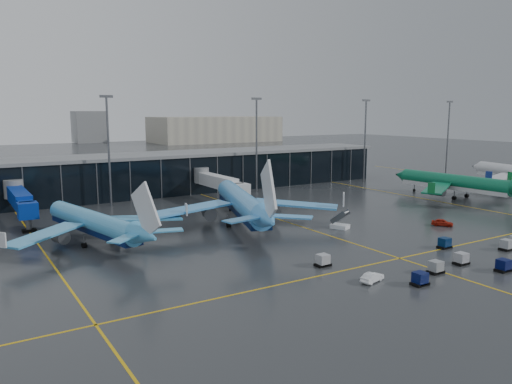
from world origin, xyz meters
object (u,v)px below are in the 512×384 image
airliner_aer_lingus (455,173)px  airliner_arkefly (92,210)px  airliner_klm_near (242,189)px  service_van_red (442,222)px  mobile_airstair (340,224)px  baggage_carts (453,257)px  service_van_white (372,277)px

airliner_aer_lingus → airliner_arkefly: bearing=174.1°
airliner_klm_near → airliner_aer_lingus: airliner_klm_near is taller
airliner_klm_near → service_van_red: (32.06, -21.77, -6.20)m
airliner_arkefly → airliner_klm_near: airliner_klm_near is taller
airliner_klm_near → mobile_airstair: size_ratio=11.72×
airliner_klm_near → baggage_carts: bearing=-51.6°
airliner_klm_near → baggage_carts: size_ratio=1.25×
airliner_arkefly → mobile_airstair: airliner_arkefly is taller
airliner_klm_near → airliner_aer_lingus: (61.49, -2.22, -0.58)m
airliner_arkefly → service_van_white: 46.83m
service_van_red → airliner_arkefly: bearing=125.6°
airliner_arkefly → service_van_red: size_ratio=9.37×
airliner_arkefly → baggage_carts: size_ratio=1.04×
airliner_arkefly → airliner_aer_lingus: airliner_aer_lingus is taller
service_van_white → airliner_arkefly: bearing=19.7°
baggage_carts → service_van_white: 16.36m
airliner_arkefly → baggage_carts: bearing=-54.6°
airliner_aer_lingus → mobile_airstair: (-47.62, -10.72, -5.53)m
baggage_carts → service_van_red: size_ratio=9.03×
airliner_aer_lingus → baggage_carts: (-47.65, -35.69, -5.54)m
baggage_carts → mobile_airstair: bearing=89.9°
airliner_arkefly → mobile_airstair: 44.68m
airliner_klm_near → airliner_aer_lingus: size_ratio=1.09×
airliner_klm_near → service_van_red: airliner_klm_near is taller
airliner_arkefly → service_van_red: (60.42, -22.58, -5.05)m
airliner_klm_near → service_van_white: size_ratio=11.84×
mobile_airstair → service_van_white: (-16.39, -24.98, -0.15)m
mobile_airstair → service_van_red: size_ratio=0.96×
baggage_carts → service_van_red: 24.35m
baggage_carts → mobile_airstair: 24.97m
airliner_aer_lingus → service_van_white: size_ratio=10.84×
service_van_red → service_van_white: service_van_red is taller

